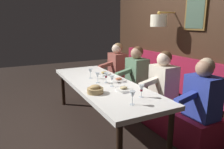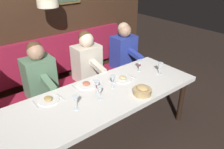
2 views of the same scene
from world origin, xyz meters
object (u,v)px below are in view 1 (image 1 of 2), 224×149
at_px(wine_glass_1, 90,72).
at_px(wine_glass_4, 98,76).
at_px(wine_glass_2, 112,79).
at_px(diner_middle, 137,69).
at_px(dining_table, 102,86).
at_px(bread_bowl, 95,90).
at_px(diner_far, 117,62).
at_px(diner_nearest, 203,91).
at_px(diner_near, 163,78).
at_px(wine_glass_0, 106,75).
at_px(wine_glass_3, 141,88).
at_px(wine_glass_5, 132,95).

height_order(wine_glass_1, wine_glass_4, same).
bearing_deg(wine_glass_2, diner_middle, 36.03).
xyz_separation_m(dining_table, bread_bowl, (-0.30, -0.43, 0.11)).
bearing_deg(wine_glass_1, wine_glass_2, -79.08).
bearing_deg(diner_middle, diner_far, 90.00).
distance_m(diner_nearest, wine_glass_4, 1.53).
bearing_deg(diner_near, wine_glass_1, 141.66).
relative_size(wine_glass_0, wine_glass_3, 1.00).
relative_size(wine_glass_2, wine_glass_5, 1.00).
bearing_deg(wine_glass_3, wine_glass_1, 101.32).
height_order(dining_table, diner_middle, diner_middle).
height_order(diner_near, bread_bowl, diner_near).
bearing_deg(bread_bowl, diner_far, 53.22).
relative_size(dining_table, bread_bowl, 11.90).
xyz_separation_m(wine_glass_2, wine_glass_3, (0.12, -0.59, -0.00)).
height_order(dining_table, bread_bowl, bread_bowl).
distance_m(diner_far, wine_glass_0, 1.43).
relative_size(diner_near, wine_glass_0, 4.82).
distance_m(diner_far, wine_glass_3, 2.11).
bearing_deg(diner_far, wine_glass_2, -120.85).
xyz_separation_m(dining_table, wine_glass_4, (-0.07, 0.03, 0.18)).
relative_size(diner_nearest, diner_far, 1.00).
bearing_deg(wine_glass_0, wine_glass_3, -82.17).
xyz_separation_m(diner_middle, diner_far, (0.00, 0.79, 0.00)).
relative_size(wine_glass_1, wine_glass_4, 1.00).
bearing_deg(diner_near, diner_middle, 90.00).
bearing_deg(diner_nearest, diner_far, 90.00).
height_order(diner_nearest, wine_glass_1, diner_nearest).
height_order(wine_glass_4, bread_bowl, wine_glass_4).
height_order(dining_table, diner_nearest, diner_nearest).
xyz_separation_m(dining_table, diner_near, (0.88, -0.41, 0.14)).
bearing_deg(wine_glass_4, diner_far, 49.72).
relative_size(wine_glass_1, bread_bowl, 0.75).
relative_size(diner_nearest, wine_glass_2, 4.82).
relative_size(diner_far, wine_glass_1, 4.82).
bearing_deg(diner_near, bread_bowl, -179.34).
relative_size(wine_glass_0, wine_glass_2, 1.00).
relative_size(diner_nearest, wine_glass_4, 4.82).
bearing_deg(wine_glass_4, wine_glass_3, -74.65).
bearing_deg(diner_far, diner_middle, -90.00).
xyz_separation_m(wine_glass_2, bread_bowl, (-0.34, -0.18, -0.07)).
distance_m(wine_glass_3, bread_bowl, 0.62).
relative_size(diner_near, wine_glass_1, 4.82).
relative_size(dining_table, wine_glass_4, 15.96).
bearing_deg(diner_nearest, wine_glass_5, 169.81).
distance_m(wine_glass_1, wine_glass_5, 1.34).
xyz_separation_m(wine_glass_0, wine_glass_5, (-0.13, -0.98, 0.00)).
bearing_deg(diner_middle, dining_table, -157.96).
height_order(diner_nearest, diner_middle, same).
xyz_separation_m(diner_near, wine_glass_1, (-0.95, 0.75, 0.04)).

